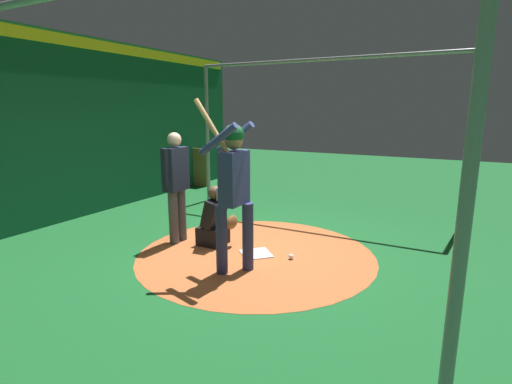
{
  "coord_description": "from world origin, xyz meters",
  "views": [
    {
      "loc": [
        2.59,
        -4.87,
        2.13
      ],
      "look_at": [
        0.0,
        0.0,
        0.95
      ],
      "focal_mm": 27.54,
      "sensor_mm": 36.0,
      "label": 1
    }
  ],
  "objects_px": {
    "home_plate": "(256,254)",
    "bat_rack": "(198,168)",
    "catcher": "(215,222)",
    "umpire": "(176,181)",
    "batter": "(233,183)",
    "baseball_0": "(291,257)"
  },
  "relations": [
    {
      "from": "home_plate",
      "to": "bat_rack",
      "type": "relative_size",
      "value": 0.4
    },
    {
      "from": "catcher",
      "to": "bat_rack",
      "type": "relative_size",
      "value": 0.91
    },
    {
      "from": "bat_rack",
      "to": "catcher",
      "type": "bearing_deg",
      "value": -50.83
    },
    {
      "from": "bat_rack",
      "to": "home_plate",
      "type": "bearing_deg",
      "value": -45.14
    },
    {
      "from": "catcher",
      "to": "umpire",
      "type": "distance_m",
      "value": 0.89
    },
    {
      "from": "catcher",
      "to": "home_plate",
      "type": "bearing_deg",
      "value": -5.91
    },
    {
      "from": "catcher",
      "to": "bat_rack",
      "type": "height_order",
      "value": "bat_rack"
    },
    {
      "from": "catcher",
      "to": "batter",
      "type": "bearing_deg",
      "value": -43.18
    },
    {
      "from": "batter",
      "to": "bat_rack",
      "type": "relative_size",
      "value": 2.14
    },
    {
      "from": "home_plate",
      "to": "batter",
      "type": "bearing_deg",
      "value": -87.39
    },
    {
      "from": "batter",
      "to": "catcher",
      "type": "xyz_separation_m",
      "value": [
        -0.8,
        0.75,
        -0.83
      ]
    },
    {
      "from": "bat_rack",
      "to": "baseball_0",
      "type": "relative_size",
      "value": 14.2
    },
    {
      "from": "home_plate",
      "to": "umpire",
      "type": "relative_size",
      "value": 0.24
    },
    {
      "from": "home_plate",
      "to": "catcher",
      "type": "bearing_deg",
      "value": 174.09
    },
    {
      "from": "catcher",
      "to": "umpire",
      "type": "height_order",
      "value": "umpire"
    },
    {
      "from": "umpire",
      "to": "home_plate",
      "type": "bearing_deg",
      "value": 3.26
    },
    {
      "from": "batter",
      "to": "umpire",
      "type": "bearing_deg",
      "value": 157.32
    },
    {
      "from": "catcher",
      "to": "baseball_0",
      "type": "relative_size",
      "value": 12.92
    },
    {
      "from": "home_plate",
      "to": "bat_rack",
      "type": "bearing_deg",
      "value": 134.86
    },
    {
      "from": "umpire",
      "to": "baseball_0",
      "type": "xyz_separation_m",
      "value": [
        1.93,
        0.14,
        -0.95
      ]
    },
    {
      "from": "umpire",
      "to": "baseball_0",
      "type": "bearing_deg",
      "value": 4.14
    },
    {
      "from": "umpire",
      "to": "baseball_0",
      "type": "relative_size",
      "value": 23.87
    }
  ]
}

